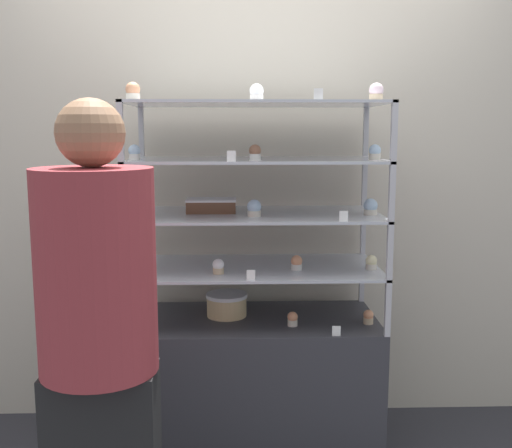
{
  "coord_description": "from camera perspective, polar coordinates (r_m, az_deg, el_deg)",
  "views": [
    {
      "loc": [
        -0.09,
        -2.69,
        1.51
      ],
      "look_at": [
        0.0,
        0.0,
        1.1
      ],
      "focal_mm": 42.0,
      "sensor_mm": 36.0,
      "label": 1
    }
  ],
  "objects": [
    {
      "name": "ground_plane",
      "position": [
        3.09,
        0.0,
        -20.55
      ],
      "size": [
        20.0,
        20.0,
        0.0
      ],
      "primitive_type": "plane",
      "color": "#2D2D33"
    },
    {
      "name": "back_wall",
      "position": [
        3.12,
        -0.25,
        4.89
      ],
      "size": [
        8.0,
        0.05,
        2.6
      ],
      "color": "beige",
      "rests_on": "ground_plane"
    },
    {
      "name": "display_base",
      "position": [
        2.94,
        0.0,
        -15.0
      ],
      "size": [
        1.12,
        0.56,
        0.65
      ],
      "color": "#333338",
      "rests_on": "ground_plane"
    },
    {
      "name": "display_riser_lower",
      "position": [
        2.76,
        0.0,
        -4.35
      ],
      "size": [
        1.12,
        0.56,
        0.25
      ],
      "color": "#B7B7BC",
      "rests_on": "display_base"
    },
    {
      "name": "display_riser_middle",
      "position": [
        2.72,
        0.0,
        0.73
      ],
      "size": [
        1.12,
        0.56,
        0.25
      ],
      "color": "#B7B7BC",
      "rests_on": "display_riser_lower"
    },
    {
      "name": "display_riser_upper",
      "position": [
        2.69,
        0.0,
        5.94
      ],
      "size": [
        1.12,
        0.56,
        0.25
      ],
      "color": "#B7B7BC",
      "rests_on": "display_riser_middle"
    },
    {
      "name": "display_riser_top",
      "position": [
        2.69,
        0.0,
        11.19
      ],
      "size": [
        1.12,
        0.56,
        0.25
      ],
      "color": "#B7B7BC",
      "rests_on": "display_riser_upper"
    },
    {
      "name": "layer_cake_centerpiece",
      "position": [
        2.85,
        -2.81,
        -7.68
      ],
      "size": [
        0.19,
        0.19,
        0.11
      ],
      "color": "#DBBC84",
      "rests_on": "display_base"
    },
    {
      "name": "sheet_cake_frosted",
      "position": [
        2.76,
        -4.28,
        1.78
      ],
      "size": [
        0.23,
        0.15,
        0.06
      ],
      "color": "brown",
      "rests_on": "display_riser_middle"
    },
    {
      "name": "cupcake_0",
      "position": [
        2.77,
        -10.89,
        -8.77
      ],
      "size": [
        0.05,
        0.05,
        0.06
      ],
      "color": "beige",
      "rests_on": "display_base"
    },
    {
      "name": "cupcake_1",
      "position": [
        2.71,
        3.5,
        -9.01
      ],
      "size": [
        0.05,
        0.05,
        0.06
      ],
      "color": "beige",
      "rests_on": "display_base"
    },
    {
      "name": "cupcake_2",
      "position": [
        2.78,
        10.65,
        -8.69
      ],
      "size": [
        0.05,
        0.05,
        0.06
      ],
      "color": "#CCB28C",
      "rests_on": "display_base"
    },
    {
      "name": "price_tag_0",
      "position": [
        2.61,
        7.66,
        -10.07
      ],
      "size": [
        0.04,
        0.0,
        0.04
      ],
      "color": "white",
      "rests_on": "display_base"
    },
    {
      "name": "cupcake_3",
      "position": [
        2.72,
        -10.57,
        -3.71
      ],
      "size": [
        0.05,
        0.05,
        0.07
      ],
      "color": "#CCB28C",
      "rests_on": "display_riser_lower"
    },
    {
      "name": "cupcake_4",
      "position": [
        2.62,
        -3.61,
        -4.06
      ],
      "size": [
        0.05,
        0.05,
        0.07
      ],
      "color": "#CCB28C",
      "rests_on": "display_riser_lower"
    },
    {
      "name": "cupcake_5",
      "position": [
        2.69,
        3.89,
        -3.7
      ],
      "size": [
        0.05,
        0.05,
        0.07
      ],
      "color": "white",
      "rests_on": "display_riser_lower"
    },
    {
      "name": "cupcake_6",
      "position": [
        2.74,
        10.92,
        -3.62
      ],
      "size": [
        0.05,
        0.05,
        0.07
      ],
      "color": "beige",
      "rests_on": "display_riser_lower"
    },
    {
      "name": "price_tag_1",
      "position": [
        2.5,
        -0.49,
        -4.89
      ],
      "size": [
        0.04,
        0.0,
        0.04
      ],
      "color": "white",
      "rests_on": "display_riser_lower"
    },
    {
      "name": "cupcake_7",
      "position": [
        2.68,
        -10.93,
        1.52
      ],
      "size": [
        0.06,
        0.06,
        0.07
      ],
      "color": "white",
      "rests_on": "display_riser_middle"
    },
    {
      "name": "cupcake_8",
      "position": [
        2.62,
        -0.18,
        1.49
      ],
      "size": [
        0.06,
        0.06,
        0.07
      ],
      "color": "beige",
      "rests_on": "display_riser_middle"
    },
    {
      "name": "cupcake_9",
      "position": [
        2.71,
        10.85,
        1.58
      ],
      "size": [
        0.06,
        0.06,
        0.07
      ],
      "color": "beige",
      "rests_on": "display_riser_middle"
    },
    {
      "name": "price_tag_2",
      "position": [
        2.49,
        8.35,
        0.75
      ],
      "size": [
        0.04,
        0.0,
        0.04
      ],
      "color": "white",
      "rests_on": "display_riser_middle"
    },
    {
      "name": "cupcake_10",
      "position": [
        2.6,
        -11.5,
        6.68
      ],
      "size": [
        0.05,
        0.05,
        0.07
      ],
      "color": "white",
      "rests_on": "display_riser_upper"
    },
    {
      "name": "cupcake_11",
      "position": [
        2.55,
        -0.1,
        6.82
      ],
      "size": [
        0.05,
        0.05,
        0.07
      ],
      "color": "white",
      "rests_on": "display_riser_upper"
    },
    {
      "name": "cupcake_12",
      "position": [
        2.63,
        11.25,
        6.71
      ],
      "size": [
        0.05,
        0.05,
        0.07
      ],
      "color": "beige",
      "rests_on": "display_riser_upper"
    },
    {
      "name": "price_tag_3",
      "position": [
        2.43,
        -2.37,
        6.48
      ],
      "size": [
        0.04,
        0.0,
        0.04
      ],
      "color": "white",
      "rests_on": "display_riser_upper"
    },
    {
      "name": "cupcake_13",
      "position": [
        2.58,
        -11.65,
        12.24
      ],
      "size": [
        0.06,
        0.06,
        0.08
      ],
      "color": "beige",
      "rests_on": "display_riser_top"
    },
    {
      "name": "cupcake_14",
      "position": [
        2.62,
        0.06,
        12.37
      ],
      "size": [
        0.06,
        0.06,
        0.08
      ],
      "color": "white",
      "rests_on": "display_riser_top"
    },
    {
      "name": "cupcake_15",
      "position": [
        2.62,
        11.38,
        12.19
      ],
      "size": [
        0.06,
        0.06,
        0.08
      ],
      "color": "#CCB28C",
      "rests_on": "display_riser_top"
    },
    {
      "name": "price_tag_4",
      "position": [
        2.46,
        5.96,
        12.22
      ],
      "size": [
        0.04,
        0.0,
        0.04
      ],
      "color": "white",
      "rests_on": "display_riser_top"
    },
    {
      "name": "customer_figure",
      "position": [
        2.02,
        -14.74,
        -10.31
      ],
      "size": [
        0.38,
        0.38,
        1.62
      ],
      "color": "black",
      "rests_on": "ground_plane"
    }
  ]
}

